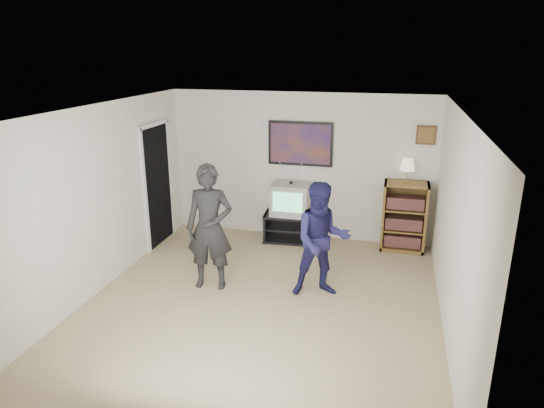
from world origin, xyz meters
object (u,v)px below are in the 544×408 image
at_px(crt_television, 291,199).
at_px(bookshelf, 404,217).
at_px(person_tall, 210,228).
at_px(media_stand, 292,227).
at_px(person_short, 322,240).

bearing_deg(crt_television, bookshelf, 0.92).
bearing_deg(crt_television, person_tall, -110.88).
bearing_deg(media_stand, bookshelf, -2.56).
bearing_deg(crt_television, media_stand, -0.62).
distance_m(person_tall, person_short, 1.52).
bearing_deg(person_tall, bookshelf, 29.67).
xyz_separation_m(person_tall, person_short, (1.51, 0.15, -0.09)).
bearing_deg(person_short, media_stand, 94.98).
xyz_separation_m(media_stand, bookshelf, (1.83, 0.05, 0.33)).
bearing_deg(person_tall, media_stand, 61.03).
bearing_deg(person_tall, crt_television, 61.93).
bearing_deg(media_stand, person_tall, -115.29).
relative_size(media_stand, bookshelf, 0.87).
height_order(media_stand, crt_television, crt_television).
xyz_separation_m(media_stand, person_tall, (-0.75, -1.93, 0.63)).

